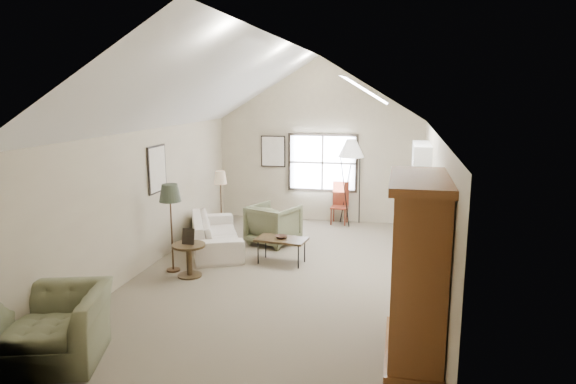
% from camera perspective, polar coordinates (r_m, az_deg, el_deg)
% --- Properties ---
extents(room_shell, '(5.01, 8.01, 4.00)m').
position_cam_1_polar(room_shell, '(8.61, -0.57, 11.37)').
color(room_shell, '#736752').
rests_on(room_shell, ground).
extents(window, '(1.72, 0.08, 1.42)m').
position_cam_1_polar(window, '(12.61, 3.86, 3.26)').
color(window, black).
rests_on(window, room_shell).
extents(skylight, '(0.80, 1.20, 0.52)m').
position_cam_1_polar(skylight, '(9.32, 8.66, 11.31)').
color(skylight, white).
rests_on(skylight, room_shell).
extents(wall_art, '(1.97, 3.71, 0.88)m').
position_cam_1_polar(wall_art, '(11.10, -7.85, 3.56)').
color(wall_art, black).
rests_on(wall_art, room_shell).
extents(armoire, '(0.60, 1.50, 2.20)m').
position_cam_1_polar(armoire, '(6.36, 14.18, -8.25)').
color(armoire, brown).
rests_on(armoire, ground).
extents(tv_alcove, '(0.32, 1.30, 2.10)m').
position_cam_1_polar(tv_alcove, '(10.21, 14.40, -0.64)').
color(tv_alcove, white).
rests_on(tv_alcove, ground).
extents(media_console, '(0.34, 1.18, 0.60)m').
position_cam_1_polar(media_console, '(10.41, 14.07, -5.22)').
color(media_console, '#382316').
rests_on(media_console, ground).
extents(tv_panel, '(0.05, 0.90, 0.55)m').
position_cam_1_polar(tv_panel, '(10.26, 14.23, -1.89)').
color(tv_panel, black).
rests_on(tv_panel, media_console).
extents(sofa, '(1.77, 2.48, 0.68)m').
position_cam_1_polar(sofa, '(10.58, -8.04, -4.52)').
color(sofa, beige).
rests_on(sofa, ground).
extents(armchair_near, '(1.57, 1.46, 0.84)m').
position_cam_1_polar(armchair_near, '(6.93, -25.11, -13.36)').
color(armchair_near, '#5C5D41').
rests_on(armchair_near, ground).
extents(armchair_far, '(1.18, 1.20, 0.84)m').
position_cam_1_polar(armchair_far, '(10.81, -1.62, -3.61)').
color(armchair_far, '#636748').
rests_on(armchair_far, ground).
extents(coffee_table, '(0.99, 0.63, 0.48)m').
position_cam_1_polar(coffee_table, '(9.67, -0.73, -6.54)').
color(coffee_table, '#372816').
rests_on(coffee_table, ground).
extents(bowl, '(0.25, 0.25, 0.05)m').
position_cam_1_polar(bowl, '(9.59, -0.73, -5.02)').
color(bowl, '#311B14').
rests_on(bowl, coffee_table).
extents(side_table, '(0.77, 0.77, 0.58)m').
position_cam_1_polar(side_table, '(9.14, -10.91, -7.46)').
color(side_table, '#3B2C18').
rests_on(side_table, ground).
extents(side_chair, '(0.42, 0.42, 1.01)m').
position_cam_1_polar(side_chair, '(12.46, 5.74, -1.27)').
color(side_chair, maroon).
rests_on(side_chair, ground).
extents(tripod_lamp, '(0.72, 0.72, 2.10)m').
position_cam_1_polar(tripod_lamp, '(12.33, 6.94, 1.15)').
color(tripod_lamp, silver).
rests_on(tripod_lamp, ground).
extents(dark_lamp, '(0.51, 0.51, 1.61)m').
position_cam_1_polar(dark_lamp, '(9.32, -12.82, -3.85)').
color(dark_lamp, '#282F21').
rests_on(dark_lamp, ground).
extents(tan_lamp, '(0.38, 0.38, 1.45)m').
position_cam_1_polar(tan_lamp, '(11.68, -7.46, -1.05)').
color(tan_lamp, tan).
rests_on(tan_lamp, ground).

